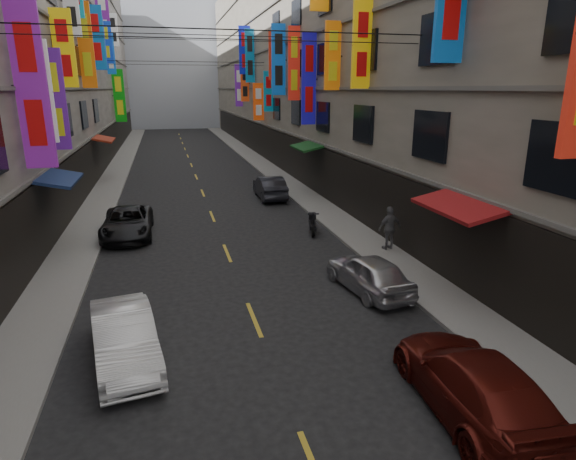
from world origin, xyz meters
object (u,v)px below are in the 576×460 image
scooter_far_right (312,223)px  car_right_near (474,384)px  car_left_mid (124,337)px  car_right_far (270,187)px  pedestrian_rfar (390,228)px  car_left_far (128,223)px  car_right_mid (369,273)px

scooter_far_right → car_right_near: car_right_near is taller
car_left_mid → car_right_far: bearing=57.7°
car_left_mid → pedestrian_rfar: pedestrian_rfar is taller
car_right_near → pedestrian_rfar: 10.16m
car_left_mid → car_left_far: 10.84m
car_left_mid → car_left_far: bearing=84.0°
car_left_far → pedestrian_rfar: (10.39, -4.85, 0.37)m
car_left_far → car_left_mid: bearing=-86.3°
car_left_far → pedestrian_rfar: size_ratio=2.58×
car_left_far → pedestrian_rfar: pedestrian_rfar is taller
car_right_near → car_right_mid: size_ratio=1.27×
car_right_near → pedestrian_rfar: size_ratio=2.64×
car_left_mid → pedestrian_rfar: size_ratio=2.23×
pedestrian_rfar → car_left_far: bearing=-34.9°
car_right_mid → scooter_far_right: bearing=-100.2°
scooter_far_right → car_right_mid: 6.83m
car_right_mid → car_right_far: size_ratio=0.90×
scooter_far_right → pedestrian_rfar: bearing=137.8°
car_left_mid → car_left_far: (-0.58, 10.82, -0.02)m
car_left_mid → car_right_near: car_right_near is taller
car_left_mid → car_right_near: (6.98, -3.77, 0.03)m
car_left_mid → car_right_near: 7.93m
car_right_mid → car_right_far: 14.41m
scooter_far_right → pedestrian_rfar: pedestrian_rfar is taller
scooter_far_right → car_right_far: (-0.37, 7.58, 0.24)m
car_right_mid → pedestrian_rfar: bearing=-133.1°
car_right_far → pedestrian_rfar: pedestrian_rfar is taller
pedestrian_rfar → car_left_mid: bearing=21.5°
scooter_far_right → car_right_near: bearing=101.6°
car_right_mid → car_right_far: bearing=-97.9°
car_right_far → car_right_mid: bearing=91.6°
car_left_mid → car_right_far: car_right_far is taller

